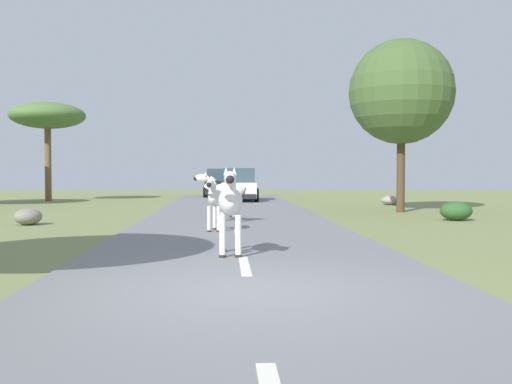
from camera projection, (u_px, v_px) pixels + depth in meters
ground_plane at (245, 294)px, 7.77m from camera, size 90.00×90.00×0.00m
road at (250, 292)px, 7.77m from camera, size 6.00×64.00×0.05m
lane_markings at (254, 307)px, 6.77m from camera, size 0.16×56.00×0.01m
zebra_0 at (216, 199)px, 15.47m from camera, size 0.58×1.48×1.41m
zebra_1 at (224, 192)px, 18.29m from camera, size 1.63×0.53×1.54m
zebra_2 at (230, 203)px, 10.95m from camera, size 0.47×1.72×1.62m
car_0 at (239, 186)px, 31.98m from camera, size 2.13×4.39×1.74m
car_1 at (221, 184)px, 37.41m from camera, size 2.08×4.37×1.74m
tree_3 at (401, 92)px, 23.37m from camera, size 4.11×4.11×6.79m
tree_4 at (48, 116)px, 32.05m from camera, size 4.01×4.01×5.33m
bush_0 at (456, 211)px, 19.46m from camera, size 1.04×0.94×0.63m
rock_0 at (28, 217)px, 17.82m from camera, size 0.80×0.84×0.50m
rock_2 at (390, 200)px, 28.71m from camera, size 0.83×0.80×0.44m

